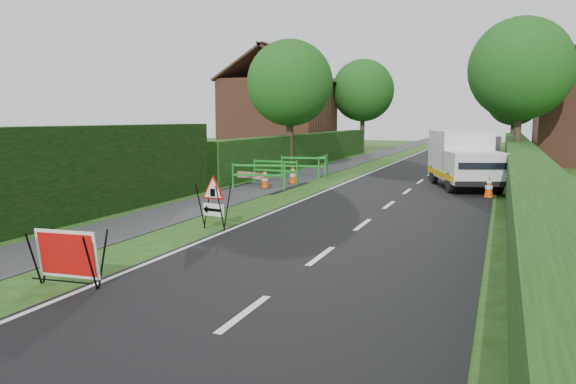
% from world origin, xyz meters
% --- Properties ---
extents(ground, '(120.00, 120.00, 0.00)m').
position_xyz_m(ground, '(0.00, 0.00, 0.00)').
color(ground, '#223F12').
rests_on(ground, ground).
extents(road_surface, '(6.00, 90.00, 0.02)m').
position_xyz_m(road_surface, '(2.50, 35.00, 0.00)').
color(road_surface, black).
rests_on(road_surface, ground).
extents(footpath, '(2.00, 90.00, 0.02)m').
position_xyz_m(footpath, '(-3.00, 35.00, 0.01)').
color(footpath, '#2D2D30').
rests_on(footpath, ground).
extents(hedge_west_far, '(1.00, 24.00, 1.80)m').
position_xyz_m(hedge_west_far, '(-5.00, 22.00, 0.00)').
color(hedge_west_far, '#14380F').
rests_on(hedge_west_far, ground).
extents(hedge_east, '(1.20, 50.00, 1.50)m').
position_xyz_m(hedge_east, '(6.50, 16.00, 0.00)').
color(hedge_east, '#14380F').
rests_on(hedge_east, ground).
extents(house_west, '(7.50, 7.40, 7.88)m').
position_xyz_m(house_west, '(-10.00, 30.00, 2.90)').
color(house_west, brown).
rests_on(house_west, ground).
extents(tree_nw, '(4.40, 4.40, 6.70)m').
position_xyz_m(tree_nw, '(-4.60, 18.00, 4.48)').
color(tree_nw, '#2D2116').
rests_on(tree_nw, ground).
extents(tree_ne, '(5.20, 5.20, 7.79)m').
position_xyz_m(tree_ne, '(6.40, 22.00, 5.17)').
color(tree_ne, '#2D2116').
rests_on(tree_ne, ground).
extents(tree_fw, '(4.80, 4.80, 7.24)m').
position_xyz_m(tree_fw, '(-4.60, 34.00, 4.83)').
color(tree_fw, '#2D2116').
rests_on(tree_fw, ground).
extents(tree_fe, '(4.20, 4.20, 6.33)m').
position_xyz_m(tree_fe, '(6.40, 38.00, 4.22)').
color(tree_fe, '#2D2116').
rests_on(tree_fe, ground).
extents(red_rect_sign, '(1.14, 0.74, 0.93)m').
position_xyz_m(red_rect_sign, '(-0.67, -2.38, 0.53)').
color(red_rect_sign, black).
rests_on(red_rect_sign, ground).
extents(triangle_sign, '(0.89, 0.89, 1.12)m').
position_xyz_m(triangle_sign, '(-0.76, 2.58, 0.78)').
color(triangle_sign, black).
rests_on(triangle_sign, ground).
extents(works_van, '(3.24, 5.16, 2.20)m').
position_xyz_m(works_van, '(4.33, 13.48, 1.17)').
color(works_van, silver).
rests_on(works_van, ground).
extents(traffic_cone_0, '(0.38, 0.38, 0.79)m').
position_xyz_m(traffic_cone_0, '(5.36, 10.83, 0.39)').
color(traffic_cone_0, black).
rests_on(traffic_cone_0, ground).
extents(traffic_cone_1, '(0.38, 0.38, 0.79)m').
position_xyz_m(traffic_cone_1, '(5.46, 13.01, 0.39)').
color(traffic_cone_1, black).
rests_on(traffic_cone_1, ground).
extents(traffic_cone_2, '(0.38, 0.38, 0.79)m').
position_xyz_m(traffic_cone_2, '(5.37, 16.54, 0.39)').
color(traffic_cone_2, black).
rests_on(traffic_cone_2, ground).
extents(traffic_cone_3, '(0.38, 0.38, 0.79)m').
position_xyz_m(traffic_cone_3, '(-2.79, 10.51, 0.39)').
color(traffic_cone_3, black).
rests_on(traffic_cone_3, ground).
extents(traffic_cone_4, '(0.38, 0.38, 0.79)m').
position_xyz_m(traffic_cone_4, '(-2.30, 12.30, 0.39)').
color(traffic_cone_4, black).
rests_on(traffic_cone_4, ground).
extents(ped_barrier_0, '(2.09, 0.80, 1.00)m').
position_xyz_m(ped_barrier_0, '(-2.93, 10.21, 0.63)').
color(ped_barrier_0, '#188921').
rests_on(ped_barrier_0, ground).
extents(ped_barrier_1, '(2.09, 0.56, 1.00)m').
position_xyz_m(ped_barrier_1, '(-3.05, 12.19, 0.63)').
color(ped_barrier_1, '#188921').
rests_on(ped_barrier_1, ground).
extents(ped_barrier_2, '(2.09, 0.73, 1.00)m').
position_xyz_m(ped_barrier_2, '(-2.68, 14.66, 0.63)').
color(ped_barrier_2, '#188921').
rests_on(ped_barrier_2, ground).
extents(ped_barrier_3, '(0.56, 2.09, 1.00)m').
position_xyz_m(ped_barrier_3, '(-2.03, 15.59, 0.63)').
color(ped_barrier_3, '#188921').
rests_on(ped_barrier_3, ground).
extents(redwhite_plank, '(1.43, 0.53, 0.25)m').
position_xyz_m(redwhite_plank, '(-3.58, 10.95, 0.00)').
color(redwhite_plank, red).
rests_on(redwhite_plank, ground).
extents(hatchback_car, '(2.38, 4.25, 1.37)m').
position_xyz_m(hatchback_car, '(2.92, 24.69, 0.68)').
color(hatchback_car, white).
rests_on(hatchback_car, ground).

